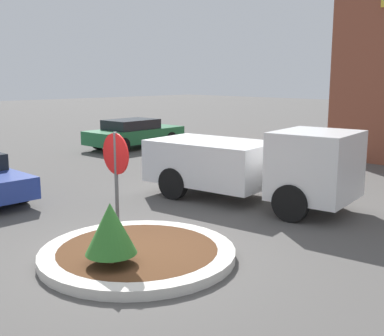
# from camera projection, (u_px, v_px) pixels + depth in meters

# --- Properties ---
(ground_plane) EXTENTS (120.00, 120.00, 0.00)m
(ground_plane) POSITION_uv_depth(u_px,v_px,m) (138.00, 258.00, 8.84)
(ground_plane) COLOR #514F4C
(traffic_island) EXTENTS (3.58, 3.58, 0.18)m
(traffic_island) POSITION_uv_depth(u_px,v_px,m) (138.00, 253.00, 8.83)
(traffic_island) COLOR beige
(traffic_island) RESTS_ON ground_plane
(stop_sign) EXTENTS (0.79, 0.07, 2.26)m
(stop_sign) POSITION_uv_depth(u_px,v_px,m) (116.00, 168.00, 9.13)
(stop_sign) COLOR #4C4C51
(stop_sign) RESTS_ON ground_plane
(island_shrub) EXTENTS (0.87, 0.87, 1.06)m
(island_shrub) POSITION_uv_depth(u_px,v_px,m) (111.00, 228.00, 8.00)
(island_shrub) COLOR brown
(island_shrub) RESTS_ON traffic_island
(utility_truck) EXTENTS (5.82, 2.83, 2.01)m
(utility_truck) POSITION_uv_depth(u_px,v_px,m) (251.00, 164.00, 12.59)
(utility_truck) COLOR silver
(utility_truck) RESTS_ON ground_plane
(parked_sedan_green) EXTENTS (2.15, 4.89, 1.35)m
(parked_sedan_green) POSITION_uv_depth(u_px,v_px,m) (134.00, 133.00, 22.47)
(parked_sedan_green) COLOR #1E6638
(parked_sedan_green) RESTS_ON ground_plane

